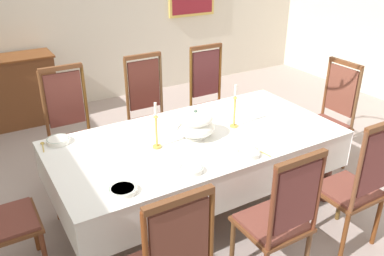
% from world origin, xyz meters
% --- Properties ---
extents(ground, '(7.66, 5.77, 0.04)m').
position_xyz_m(ground, '(0.00, 0.00, -0.02)').
color(ground, '#A18F88').
extents(dining_table, '(2.40, 1.19, 0.73)m').
position_xyz_m(dining_table, '(0.00, -0.17, 0.66)').
color(dining_table, brown).
rests_on(dining_table, ground).
extents(tablecloth, '(2.42, 1.21, 0.33)m').
position_xyz_m(tablecloth, '(0.00, -0.17, 0.66)').
color(tablecloth, white).
rests_on(tablecloth, dining_table).
extents(chair_north_a, '(0.44, 0.42, 1.18)m').
position_xyz_m(chair_north_a, '(-0.79, 0.84, 0.59)').
color(chair_north_a, brown).
rests_on(chair_north_a, ground).
extents(chair_south_b, '(0.44, 0.42, 1.08)m').
position_xyz_m(chair_south_b, '(0.03, -1.17, 0.55)').
color(chair_south_b, brown).
rests_on(chair_south_b, ground).
extents(chair_north_b, '(0.44, 0.42, 1.18)m').
position_xyz_m(chair_north_b, '(0.03, 0.84, 0.59)').
color(chair_north_b, brown).
rests_on(chair_north_b, ground).
extents(chair_south_c, '(0.44, 0.42, 1.13)m').
position_xyz_m(chair_south_c, '(0.80, -1.17, 0.57)').
color(chair_south_c, brown).
rests_on(chair_south_c, ground).
extents(chair_north_c, '(0.44, 0.42, 1.17)m').
position_xyz_m(chair_north_c, '(0.80, 0.84, 0.58)').
color(chair_north_c, brown).
rests_on(chair_north_c, ground).
extents(chair_head_east, '(0.42, 0.44, 1.13)m').
position_xyz_m(chair_head_east, '(1.61, -0.17, 0.57)').
color(chair_head_east, brown).
rests_on(chair_head_east, ground).
extents(soup_tureen, '(0.32, 0.32, 0.25)m').
position_xyz_m(soup_tureen, '(-0.02, -0.17, 0.86)').
color(soup_tureen, white).
rests_on(soup_tureen, tablecloth).
extents(candlestick_west, '(0.07, 0.07, 0.38)m').
position_xyz_m(candlestick_west, '(-0.37, -0.17, 0.90)').
color(candlestick_west, gold).
rests_on(candlestick_west, tablecloth).
extents(candlestick_east, '(0.07, 0.07, 0.39)m').
position_xyz_m(candlestick_east, '(0.37, -0.17, 0.90)').
color(candlestick_east, gold).
rests_on(candlestick_east, tablecloth).
extents(bowl_near_left, '(0.17, 0.17, 0.03)m').
position_xyz_m(bowl_near_left, '(0.17, -0.64, 0.76)').
color(bowl_near_left, white).
rests_on(bowl_near_left, tablecloth).
extents(bowl_near_right, '(0.19, 0.19, 0.04)m').
position_xyz_m(bowl_near_right, '(-1.03, 0.31, 0.76)').
color(bowl_near_right, white).
rests_on(bowl_near_right, tablecloth).
extents(bowl_far_left, '(0.19, 0.19, 0.03)m').
position_xyz_m(bowl_far_left, '(-0.84, -0.61, 0.76)').
color(bowl_far_left, white).
rests_on(bowl_far_left, tablecloth).
extents(bowl_far_right, '(0.17, 0.17, 0.04)m').
position_xyz_m(bowl_far_right, '(-0.33, -0.62, 0.76)').
color(bowl_far_right, white).
rests_on(bowl_far_right, tablecloth).
extents(spoon_primary, '(0.04, 0.18, 0.01)m').
position_xyz_m(spoon_primary, '(0.28, -0.62, 0.74)').
color(spoon_primary, gold).
rests_on(spoon_primary, tablecloth).
extents(spoon_secondary, '(0.04, 0.18, 0.01)m').
position_xyz_m(spoon_secondary, '(-1.15, 0.33, 0.74)').
color(spoon_secondary, gold).
rests_on(spoon_secondary, tablecloth).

